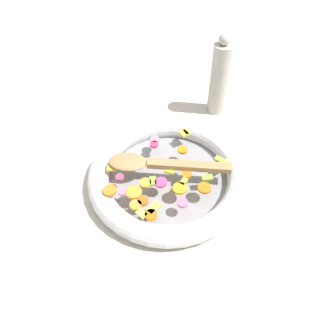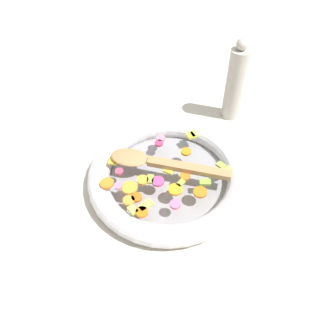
% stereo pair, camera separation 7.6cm
% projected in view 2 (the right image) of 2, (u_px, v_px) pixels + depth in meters
% --- Properties ---
extents(ground_plane, '(4.00, 4.00, 0.00)m').
position_uv_depth(ground_plane, '(168.00, 181.00, 0.80)').
color(ground_plane, beige).
extents(skillet, '(0.38, 0.38, 0.05)m').
position_uv_depth(skillet, '(168.00, 176.00, 0.79)').
color(skillet, gray).
rests_on(skillet, ground_plane).
extents(chopped_vegetables, '(0.29, 0.23, 0.01)m').
position_uv_depth(chopped_vegetables, '(159.00, 179.00, 0.74)').
color(chopped_vegetables, orange).
rests_on(chopped_vegetables, skillet).
extents(wooden_spoon, '(0.25, 0.20, 0.01)m').
position_uv_depth(wooden_spoon, '(156.00, 162.00, 0.76)').
color(wooden_spoon, '#A87F51').
rests_on(wooden_spoon, chopped_vegetables).
extents(pepper_mill, '(0.05, 0.05, 0.24)m').
position_uv_depth(pepper_mill, '(235.00, 84.00, 0.88)').
color(pepper_mill, '#B2ADA3').
rests_on(pepper_mill, ground_plane).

